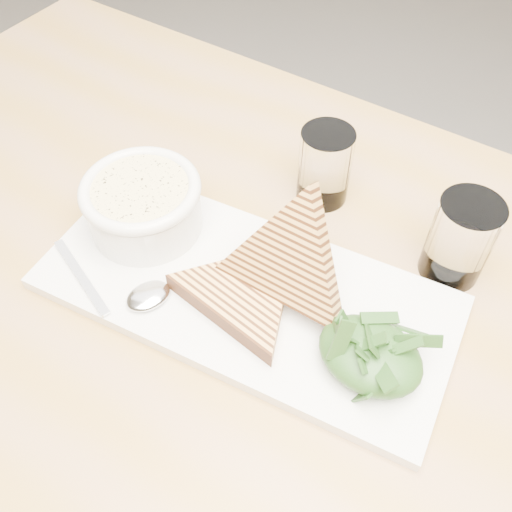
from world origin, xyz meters
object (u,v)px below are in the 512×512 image
Objects in this scene: platter at (245,292)px; glass_far at (460,240)px; soup_bowl at (144,210)px; glass_near at (325,166)px; table_top at (226,340)px.

platter is 0.24m from glass_far.
soup_bowl reaches higher than platter.
soup_bowl is 0.35m from glass_far.
soup_bowl is 0.22m from glass_near.
glass_far is at bearing 52.95° from table_top.
glass_far is at bearing 44.48° from platter.
platter is 0.15m from soup_bowl.
platter is 0.19m from glass_near.
table_top is 0.18m from soup_bowl.
platter is (-0.01, 0.05, 0.03)m from table_top.
soup_bowl is 1.33× the size of glass_near.
glass_far reaches higher than soup_bowl.
platter is 3.45× the size of soup_bowl.
table_top is at bearing -19.54° from soup_bowl.
soup_bowl is (-0.16, 0.06, 0.06)m from table_top.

